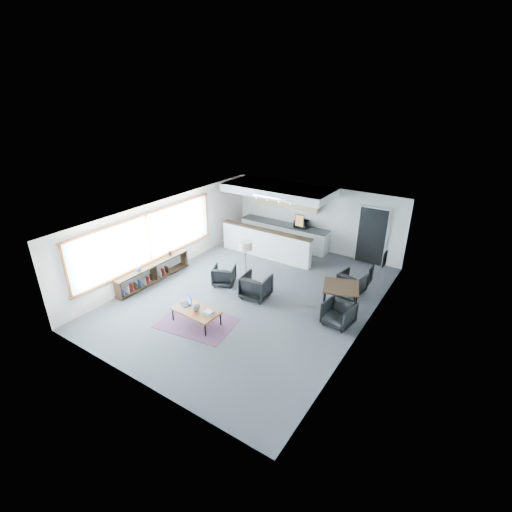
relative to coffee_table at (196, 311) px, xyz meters
The scene contains 21 objects.
room 2.31m from the coffee_table, 77.72° to the left, with size 7.02×9.02×2.62m.
window 3.40m from the coffee_table, 158.58° to the left, with size 0.10×5.95×1.66m.
console 3.03m from the coffee_table, 160.07° to the left, with size 0.35×3.00×0.80m.
kitchenette 5.92m from the coffee_table, 97.34° to the left, with size 4.20×1.96×2.60m.
doorway 7.09m from the coffee_table, 67.05° to the left, with size 1.10×0.12×2.15m.
track_light 4.78m from the coffee_table, 91.83° to the left, with size 1.60×0.07×0.15m.
wall_art_lower 4.78m from the coffee_table, 32.32° to the left, with size 0.03×0.38×0.48m.
wall_art_upper 5.56m from the coffee_table, 43.95° to the left, with size 0.03×0.34×0.44m.
kilim_rug 0.40m from the coffee_table, 97.13° to the right, with size 2.25×1.70×0.01m.
coffee_table is the anchor object (origin of this frame).
laptop 0.42m from the coffee_table, 167.31° to the left, with size 0.40×0.37×0.23m.
ceramic_pot 0.15m from the coffee_table, 30.91° to the right, with size 0.22×0.22×0.22m.
book_stack 0.44m from the coffee_table, ahead, with size 0.29×0.24×0.09m.
coaster 0.27m from the coffee_table, 77.50° to the right, with size 0.15×0.15×0.01m.
armchair_left 2.34m from the coffee_table, 108.57° to the left, with size 0.69×0.65×0.71m, color black.
armchair_right 2.17m from the coffee_table, 73.69° to the left, with size 0.82×0.76×0.84m, color black.
floor_lamp 2.89m from the coffee_table, 94.68° to the left, with size 0.55×0.55×1.46m.
dining_table 4.15m from the coffee_table, 41.86° to the left, with size 1.25×1.25×0.83m.
dining_chair_near 3.92m from the coffee_table, 32.35° to the left, with size 0.63×0.59×0.65m, color black.
dining_chair_far 5.01m from the coffee_table, 53.23° to the left, with size 0.62×0.58×0.64m, color black.
microwave 6.27m from the coffee_table, 89.78° to the left, with size 0.53×0.29×0.36m, color black.
Camera 1 is at (5.65, -8.39, 6.00)m, focal length 26.00 mm.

